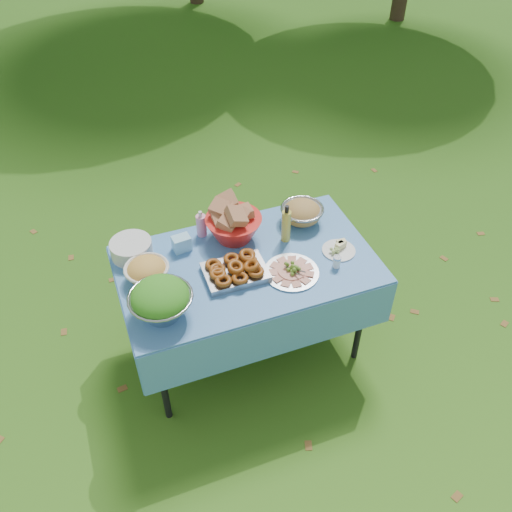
{
  "coord_description": "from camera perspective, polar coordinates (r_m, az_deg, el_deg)",
  "views": [
    {
      "loc": [
        -0.75,
        -2.12,
        2.89
      ],
      "look_at": [
        0.05,
        0.0,
        0.8
      ],
      "focal_mm": 38.0,
      "sensor_mm": 36.0,
      "label": 1
    }
  ],
  "objects": [
    {
      "name": "pasta_bowl_white",
      "position": [
        3.01,
        -11.42,
        -1.51
      ],
      "size": [
        0.28,
        0.28,
        0.13
      ],
      "primitive_type": null,
      "rotation": [
        0.0,
        0.0,
        -0.2
      ],
      "color": "silver",
      "rests_on": "picnic_table"
    },
    {
      "name": "pasta_bowl_steel",
      "position": [
        3.35,
        4.87,
        4.62
      ],
      "size": [
        0.28,
        0.28,
        0.14
      ],
      "primitive_type": null,
      "rotation": [
        0.0,
        0.0,
        0.08
      ],
      "color": "#9C9EA4",
      "rests_on": "picnic_table"
    },
    {
      "name": "shaker",
      "position": [
        3.08,
        8.51,
        -0.61
      ],
      "size": [
        0.05,
        0.05,
        0.07
      ],
      "primitive_type": "cylinder",
      "rotation": [
        0.0,
        0.0,
        0.17
      ],
      "color": "white",
      "rests_on": "picnic_table"
    },
    {
      "name": "picnic_table",
      "position": [
        3.37,
        -0.87,
        -5.46
      ],
      "size": [
        1.46,
        0.86,
        0.76
      ],
      "primitive_type": "cube",
      "color": "#84C7FF",
      "rests_on": "ground"
    },
    {
      "name": "oil_bottle",
      "position": [
        3.17,
        3.2,
        3.46
      ],
      "size": [
        0.07,
        0.07,
        0.25
      ],
      "primitive_type": "cylinder",
      "rotation": [
        0.0,
        0.0,
        -0.27
      ],
      "color": "gold",
      "rests_on": "picnic_table"
    },
    {
      "name": "ground",
      "position": [
        3.66,
        -0.81,
        -9.44
      ],
      "size": [
        80.0,
        80.0,
        0.0
      ],
      "primitive_type": "plane",
      "color": "#113409",
      "rests_on": "ground"
    },
    {
      "name": "cheese_plate",
      "position": [
        3.19,
        8.74,
        0.88
      ],
      "size": [
        0.2,
        0.2,
        0.05
      ],
      "primitive_type": "cylinder",
      "rotation": [
        0.0,
        0.0,
        0.03
      ],
      "color": "silver",
      "rests_on": "picnic_table"
    },
    {
      "name": "bread_bowl",
      "position": [
        3.2,
        -2.37,
        3.51
      ],
      "size": [
        0.37,
        0.37,
        0.22
      ],
      "primitive_type": null,
      "rotation": [
        0.0,
        0.0,
        0.12
      ],
      "color": "red",
      "rests_on": "picnic_table"
    },
    {
      "name": "charcuterie_platter",
      "position": [
        3.02,
        3.78,
        -1.32
      ],
      "size": [
        0.35,
        0.35,
        0.07
      ],
      "primitive_type": "cylinder",
      "rotation": [
        0.0,
        0.0,
        0.13
      ],
      "color": "#B3B6BA",
      "rests_on": "picnic_table"
    },
    {
      "name": "wipes_box",
      "position": [
        3.18,
        -7.84,
        1.33
      ],
      "size": [
        0.11,
        0.08,
        0.09
      ],
      "primitive_type": "cube",
      "rotation": [
        0.0,
        0.0,
        0.1
      ],
      "color": "#92D2F5",
      "rests_on": "picnic_table"
    },
    {
      "name": "salad_bowl",
      "position": [
        2.79,
        -10.0,
        -4.61
      ],
      "size": [
        0.36,
        0.36,
        0.22
      ],
      "primitive_type": null,
      "rotation": [
        0.0,
        0.0,
        0.12
      ],
      "color": "#9C9EA4",
      "rests_on": "picnic_table"
    },
    {
      "name": "plate_stack",
      "position": [
        3.2,
        -12.98,
        0.76
      ],
      "size": [
        0.25,
        0.25,
        0.1
      ],
      "primitive_type": "cylinder",
      "rotation": [
        0.0,
        0.0,
        -0.06
      ],
      "color": "silver",
      "rests_on": "picnic_table"
    },
    {
      "name": "sanitizer_bottle",
      "position": [
        3.25,
        -5.79,
        3.44
      ],
      "size": [
        0.07,
        0.07,
        0.17
      ],
      "primitive_type": "cylinder",
      "rotation": [
        0.0,
        0.0,
        -0.13
      ],
      "color": "pink",
      "rests_on": "picnic_table"
    },
    {
      "name": "fried_tray",
      "position": [
        3.0,
        -2.19,
        -1.47
      ],
      "size": [
        0.35,
        0.25,
        0.08
      ],
      "primitive_type": "cube",
      "rotation": [
        0.0,
        0.0,
        -0.02
      ],
      "color": "#A3A2A6",
      "rests_on": "picnic_table"
    }
  ]
}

